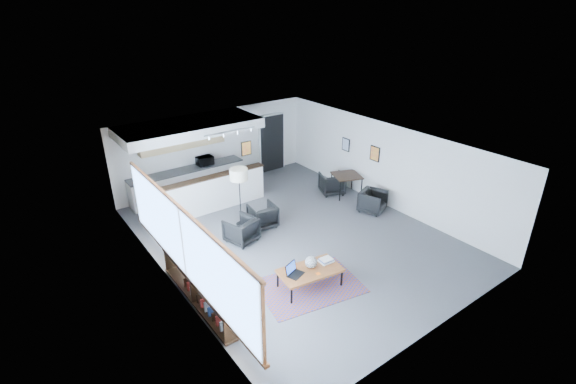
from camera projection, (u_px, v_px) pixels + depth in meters
room at (294, 193)px, 10.94m from camera, size 7.02×9.02×2.62m
window at (183, 245)px, 8.36m from camera, size 0.10×5.95×1.66m
console at (199, 291)px, 8.81m from camera, size 0.35×3.00×0.80m
kitchenette at (192, 160)px, 12.97m from camera, size 4.20×1.96×2.60m
doorway at (272, 143)px, 15.50m from camera, size 1.10×0.12×2.15m
track_light at (230, 132)px, 11.72m from camera, size 1.60×0.07×0.15m
wall_art_lower at (375, 154)px, 12.99m from camera, size 0.03×0.38×0.48m
wall_art_upper at (346, 145)px, 13.96m from camera, size 0.03×0.34×0.44m
kilim_rug at (310, 286)px, 9.47m from camera, size 2.51×1.93×0.01m
coffee_table at (310, 271)px, 9.29m from camera, size 1.49×0.94×0.46m
laptop at (293, 271)px, 9.10m from camera, size 0.44×0.40×0.26m
ceramic_pot at (311, 262)px, 9.30m from camera, size 0.27×0.27×0.27m
book_stack at (326, 260)px, 9.54m from camera, size 0.33×0.27×0.10m
coaster at (318, 274)px, 9.14m from camera, size 0.11×0.11×0.01m
armchair_left at (241, 229)px, 11.08m from camera, size 0.90×0.87×0.76m
armchair_right at (263, 214)px, 11.85m from camera, size 0.79×0.75×0.73m
floor_lamp at (239, 176)px, 11.43m from camera, size 0.64×0.64×1.73m
dining_table at (347, 177)px, 13.63m from camera, size 1.09×1.09×0.71m
dining_chair_near at (373, 202)px, 12.70m from camera, size 0.78×0.76×0.63m
dining_chair_far at (332, 184)px, 13.89m from camera, size 0.82×0.79×0.65m
microwave at (205, 160)px, 13.75m from camera, size 0.53×0.30×0.35m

